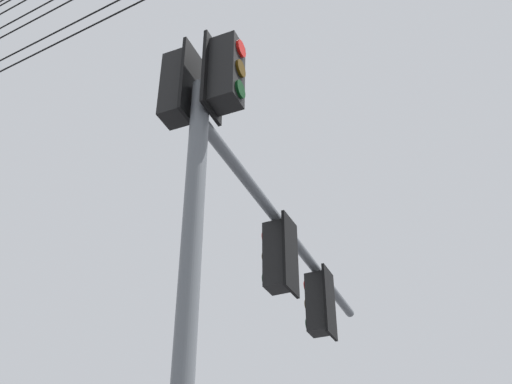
{
  "coord_description": "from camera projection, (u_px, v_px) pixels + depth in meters",
  "views": [
    {
      "loc": [
        -4.92,
        -0.93,
        1.48
      ],
      "look_at": [
        1.52,
        -0.14,
        5.8
      ],
      "focal_mm": 44.69,
      "sensor_mm": 36.0,
      "label": 1
    }
  ],
  "objects": [
    {
      "name": "signal_mast_assembly",
      "position": [
        246.0,
        243.0,
        7.08
      ],
      "size": [
        5.66,
        2.12,
        6.87
      ],
      "color": "slate",
      "rests_on": "ground"
    }
  ]
}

